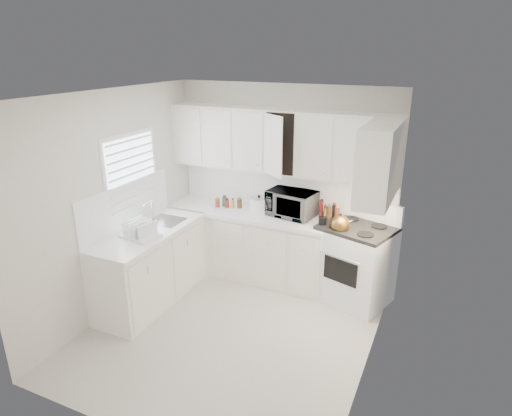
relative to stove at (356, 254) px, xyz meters
The scene contains 34 objects.
floor 1.78m from the stove, 130.94° to the right, with size 3.20×3.20×0.00m, color beige.
ceiling 2.58m from the stove, 130.94° to the right, with size 3.20×3.20×0.00m, color white.
wall_back 1.32m from the stove, 162.52° to the left, with size 3.00×3.00×0.00m, color silver.
wall_front 3.13m from the stove, 110.89° to the right, with size 3.00×3.00×0.00m, color silver.
wall_left 2.96m from the stove, 154.12° to the right, with size 3.20×3.20×0.00m, color silver.
wall_right 1.48m from the stove, 71.94° to the right, with size 3.20×3.20×0.00m, color silver.
window_blinds 2.88m from the stove, 160.57° to the right, with size 0.06×0.96×1.06m, color white, non-canonical shape.
lower_cabinets_back 1.49m from the stove, behind, with size 2.22×0.60×0.90m, color silver, non-canonical shape.
lower_cabinets_left 2.53m from the stove, 155.23° to the right, with size 0.60×1.60×0.90m, color silver, non-canonical shape.
countertop_back 1.51m from the stove, behind, with size 2.24×0.64×0.05m, color white.
countertop_left 2.53m from the stove, 155.14° to the right, with size 0.64×1.62×0.05m, color white.
backsplash_back 1.28m from the stove, 163.00° to the left, with size 2.98×0.02×0.55m, color white.
backsplash_left 2.85m from the stove, 157.73° to the right, with size 0.02×1.60×0.55m, color white.
upper_cabinets_back 1.40m from the stove, behind, with size 3.00×0.33×0.80m, color silver, non-canonical shape.
upper_cabinets_right 1.00m from the stove, 60.72° to the right, with size 0.33×0.90×0.80m, color silver, non-canonical shape.
sink 2.43m from the stove, 162.78° to the right, with size 0.42×0.38×0.30m, color gray, non-canonical shape.
stove is the anchor object (origin of this frame).
tea_kettle 0.50m from the stove, 138.37° to the right, with size 0.28×0.24×0.26m, color olive, non-canonical shape.
frying_pan 0.41m from the stove, 41.63° to the left, with size 0.26×0.44×0.04m, color black, non-canonical shape.
microwave 1.05m from the stove, behind, with size 0.60×0.33×0.41m, color gray.
rice_cooker 1.39m from the stove, behind, with size 0.24×0.24×0.24m, color white, non-canonical shape.
paper_towel 1.30m from the stove, behind, with size 0.12×0.12×0.27m, color white.
utensil_crock 0.64m from the stove, 166.58° to the right, with size 0.11×0.11×0.33m, color black, non-canonical shape.
dish_rack 2.61m from the stove, 150.95° to the right, with size 0.41×0.31×0.23m, color white, non-canonical shape.
spice_left_0 1.98m from the stove, behind, with size 0.06×0.06×0.13m, color brown.
spice_left_1 1.91m from the stove, behind, with size 0.06×0.06×0.13m, color #2B8346.
spice_left_2 1.84m from the stove, behind, with size 0.06×0.06×0.13m, color red.
spice_left_3 1.76m from the stove, behind, with size 0.06×0.06×0.13m, color gold.
spice_left_4 1.69m from the stove, behind, with size 0.06×0.06×0.13m, color #573B18.
sauce_right_0 0.69m from the stove, 158.27° to the left, with size 0.06×0.06×0.19m, color red.
sauce_right_1 0.63m from the stove, 162.51° to the left, with size 0.06×0.06×0.19m, color gold.
sauce_right_2 0.61m from the stove, 153.06° to the left, with size 0.06×0.06×0.19m, color #573B18.
sauce_right_3 0.56m from the stove, 157.44° to the left, with size 0.06×0.06×0.19m, color black.
sauce_right_4 0.54m from the stove, 144.98° to the left, with size 0.06×0.06×0.19m, color brown.
Camera 1 is at (2.02, -3.75, 3.02)m, focal length 31.28 mm.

